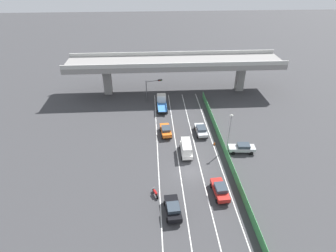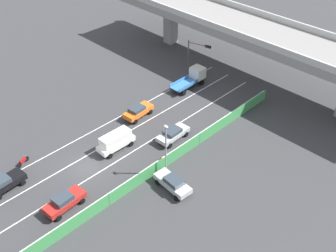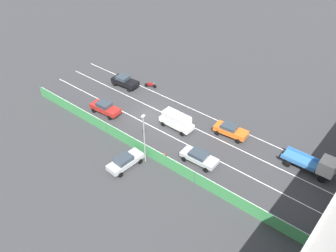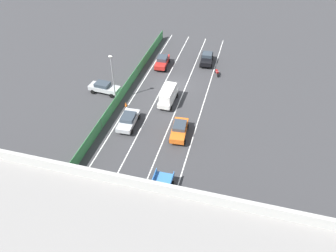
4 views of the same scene
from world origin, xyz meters
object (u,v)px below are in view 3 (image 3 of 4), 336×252
(traffic_cone, at_px, (164,155))
(flatbed_truck_blue, at_px, (318,165))
(car_sedan_silver, at_px, (199,157))
(car_sedan_red, at_px, (105,108))
(parked_wagon_silver, at_px, (125,161))
(car_sedan_black, at_px, (125,81))
(street_lamp, at_px, (144,134))
(car_taxi_orange, at_px, (231,130))
(car_van_white, at_px, (177,120))
(motorcycle, at_px, (150,85))

(traffic_cone, bearing_deg, flatbed_truck_blue, 119.75)
(car_sedan_silver, bearing_deg, car_sedan_red, -89.81)
(parked_wagon_silver, bearing_deg, traffic_cone, 150.42)
(car_sedan_black, relative_size, parked_wagon_silver, 0.96)
(flatbed_truck_blue, relative_size, street_lamp, 0.88)
(car_sedan_black, distance_m, flatbed_truck_blue, 30.65)
(car_sedan_black, bearing_deg, flatbed_truck_blue, 90.21)
(car_taxi_orange, bearing_deg, car_sedan_black, -90.46)
(car_sedan_silver, xyz_separation_m, flatbed_truck_blue, (-6.99, 11.60, 0.46))
(car_taxi_orange, distance_m, flatbed_truck_blue, 11.39)
(car_sedan_red, height_order, car_van_white, car_van_white)
(car_van_white, bearing_deg, parked_wagon_silver, -0.36)
(car_sedan_red, xyz_separation_m, car_van_white, (-3.64, 9.86, 0.33))
(parked_wagon_silver, bearing_deg, car_taxi_orange, 153.16)
(parked_wagon_silver, height_order, street_lamp, street_lamp)
(traffic_cone, bearing_deg, parked_wagon_silver, -29.58)
(car_taxi_orange, relative_size, parked_wagon_silver, 0.97)
(car_sedan_silver, height_order, parked_wagon_silver, parked_wagon_silver)
(flatbed_truck_blue, bearing_deg, parked_wagon_silver, -53.78)
(car_sedan_red, distance_m, motorcycle, 9.17)
(flatbed_truck_blue, relative_size, parked_wagon_silver, 1.29)
(motorcycle, relative_size, traffic_cone, 2.73)
(car_van_white, distance_m, traffic_cone, 5.99)
(car_van_white, xyz_separation_m, motorcycle, (-5.51, -9.46, -0.80))
(car_sedan_red, xyz_separation_m, car_sedan_silver, (-0.05, 16.07, -0.08))
(car_sedan_red, xyz_separation_m, street_lamp, (3.83, 10.97, 3.24))
(car_taxi_orange, distance_m, car_van_white, 7.16)
(car_sedan_red, height_order, car_sedan_silver, car_sedan_red)
(car_sedan_red, height_order, flatbed_truck_blue, flatbed_truck_blue)
(car_taxi_orange, xyz_separation_m, traffic_cone, (8.56, -4.07, -0.58))
(street_lamp, bearing_deg, traffic_cone, 148.49)
(car_sedan_silver, relative_size, parked_wagon_silver, 0.99)
(car_van_white, relative_size, street_lamp, 0.71)
(car_taxi_orange, xyz_separation_m, street_lamp, (10.60, -5.32, 3.27))
(car_taxi_orange, distance_m, street_lamp, 12.30)
(car_sedan_black, height_order, motorcycle, car_sedan_black)
(flatbed_truck_blue, xyz_separation_m, traffic_cone, (8.83, -15.45, -0.99))
(car_van_white, height_order, traffic_cone, car_van_white)
(car_sedan_red, bearing_deg, flatbed_truck_blue, 104.27)
(parked_wagon_silver, bearing_deg, car_sedan_red, -121.68)
(car_sedan_silver, bearing_deg, motorcycle, -120.15)
(car_sedan_black, height_order, parked_wagon_silver, car_sedan_black)
(car_van_white, height_order, parked_wagon_silver, car_van_white)
(street_lamp, bearing_deg, car_sedan_silver, 127.27)
(car_sedan_red, relative_size, parked_wagon_silver, 0.98)
(car_sedan_silver, relative_size, street_lamp, 0.67)
(car_sedan_red, distance_m, parked_wagon_silver, 11.52)
(car_sedan_silver, height_order, flatbed_truck_blue, flatbed_truck_blue)
(car_van_white, bearing_deg, car_sedan_black, -104.35)
(car_sedan_silver, height_order, traffic_cone, car_sedan_silver)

